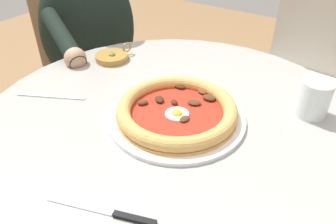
{
  "coord_description": "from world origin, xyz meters",
  "views": [
    {
      "loc": [
        -0.54,
        -0.33,
        1.2
      ],
      "look_at": [
        -0.01,
        0.01,
        0.75
      ],
      "focal_mm": 34.33,
      "sensor_mm": 36.0,
      "label": 1
    }
  ],
  "objects_px": {
    "cafe_chair_spare_far": "(301,65)",
    "fork_utensil": "(51,96)",
    "dining_table": "(174,161)",
    "diner_person": "(95,74)",
    "pizza_on_plate": "(177,111)",
    "water_glass": "(313,100)",
    "cafe_chair_diner": "(85,56)",
    "steak_knife": "(117,215)",
    "olive_pan": "(112,57)"
  },
  "relations": [
    {
      "from": "pizza_on_plate",
      "to": "water_glass",
      "type": "height_order",
      "value": "water_glass"
    },
    {
      "from": "steak_knife",
      "to": "olive_pan",
      "type": "bearing_deg",
      "value": 42.12
    },
    {
      "from": "diner_person",
      "to": "cafe_chair_spare_far",
      "type": "bearing_deg",
      "value": -51.82
    },
    {
      "from": "water_glass",
      "to": "steak_knife",
      "type": "xyz_separation_m",
      "value": [
        -0.49,
        0.2,
        -0.04
      ]
    },
    {
      "from": "cafe_chair_diner",
      "to": "cafe_chair_spare_far",
      "type": "distance_m",
      "value": 1.01
    },
    {
      "from": "water_glass",
      "to": "olive_pan",
      "type": "bearing_deg",
      "value": 93.65
    },
    {
      "from": "pizza_on_plate",
      "to": "cafe_chair_diner",
      "type": "distance_m",
      "value": 0.89
    },
    {
      "from": "pizza_on_plate",
      "to": "steak_knife",
      "type": "height_order",
      "value": "pizza_on_plate"
    },
    {
      "from": "water_glass",
      "to": "cafe_chair_spare_far",
      "type": "distance_m",
      "value": 0.78
    },
    {
      "from": "water_glass",
      "to": "cafe_chair_diner",
      "type": "xyz_separation_m",
      "value": [
        0.21,
        1.03,
        -0.23
      ]
    },
    {
      "from": "diner_person",
      "to": "cafe_chair_spare_far",
      "type": "xyz_separation_m",
      "value": [
        0.58,
        -0.74,
        0.01
      ]
    },
    {
      "from": "steak_knife",
      "to": "fork_utensil",
      "type": "bearing_deg",
      "value": 64.21
    },
    {
      "from": "olive_pan",
      "to": "cafe_chair_diner",
      "type": "distance_m",
      "value": 0.52
    },
    {
      "from": "water_glass",
      "to": "fork_utensil",
      "type": "height_order",
      "value": "water_glass"
    },
    {
      "from": "water_glass",
      "to": "cafe_chair_diner",
      "type": "distance_m",
      "value": 1.07
    },
    {
      "from": "water_glass",
      "to": "fork_utensil",
      "type": "bearing_deg",
      "value": 116.64
    },
    {
      "from": "dining_table",
      "to": "cafe_chair_diner",
      "type": "relative_size",
      "value": 1.08
    },
    {
      "from": "dining_table",
      "to": "diner_person",
      "type": "distance_m",
      "value": 0.71
    },
    {
      "from": "pizza_on_plate",
      "to": "fork_utensil",
      "type": "distance_m",
      "value": 0.35
    },
    {
      "from": "diner_person",
      "to": "cafe_chair_diner",
      "type": "height_order",
      "value": "diner_person"
    },
    {
      "from": "dining_table",
      "to": "water_glass",
      "type": "height_order",
      "value": "water_glass"
    },
    {
      "from": "olive_pan",
      "to": "fork_utensil",
      "type": "xyz_separation_m",
      "value": [
        -0.26,
        -0.01,
        -0.01
      ]
    },
    {
      "from": "steak_knife",
      "to": "diner_person",
      "type": "xyz_separation_m",
      "value": [
        0.63,
        0.69,
        -0.22
      ]
    },
    {
      "from": "cafe_chair_spare_far",
      "to": "fork_utensil",
      "type": "bearing_deg",
      "value": 156.44
    },
    {
      "from": "pizza_on_plate",
      "to": "cafe_chair_diner",
      "type": "relative_size",
      "value": 0.37
    },
    {
      "from": "diner_person",
      "to": "cafe_chair_spare_far",
      "type": "relative_size",
      "value": 1.33
    },
    {
      "from": "steak_knife",
      "to": "cafe_chair_diner",
      "type": "distance_m",
      "value": 1.1
    },
    {
      "from": "water_glass",
      "to": "steak_knife",
      "type": "bearing_deg",
      "value": 157.75
    },
    {
      "from": "dining_table",
      "to": "fork_utensil",
      "type": "xyz_separation_m",
      "value": [
        -0.1,
        0.33,
        0.15
      ]
    },
    {
      "from": "cafe_chair_diner",
      "to": "olive_pan",
      "type": "bearing_deg",
      "value": -120.84
    },
    {
      "from": "dining_table",
      "to": "pizza_on_plate",
      "type": "xyz_separation_m",
      "value": [
        0.0,
        -0.01,
        0.17
      ]
    },
    {
      "from": "dining_table",
      "to": "diner_person",
      "type": "xyz_separation_m",
      "value": [
        0.33,
        0.62,
        -0.07
      ]
    },
    {
      "from": "olive_pan",
      "to": "water_glass",
      "type": "bearing_deg",
      "value": -86.35
    },
    {
      "from": "fork_utensil",
      "to": "diner_person",
      "type": "relative_size",
      "value": 0.15
    },
    {
      "from": "water_glass",
      "to": "diner_person",
      "type": "xyz_separation_m",
      "value": [
        0.13,
        0.9,
        -0.26
      ]
    },
    {
      "from": "pizza_on_plate",
      "to": "cafe_chair_diner",
      "type": "xyz_separation_m",
      "value": [
        0.4,
        0.76,
        -0.21
      ]
    },
    {
      "from": "dining_table",
      "to": "fork_utensil",
      "type": "bearing_deg",
      "value": 107.39
    },
    {
      "from": "cafe_chair_diner",
      "to": "cafe_chair_spare_far",
      "type": "bearing_deg",
      "value": -59.7
    },
    {
      "from": "steak_knife",
      "to": "cafe_chair_spare_far",
      "type": "distance_m",
      "value": 1.23
    },
    {
      "from": "olive_pan",
      "to": "fork_utensil",
      "type": "bearing_deg",
      "value": -177.23
    },
    {
      "from": "cafe_chair_diner",
      "to": "water_glass",
      "type": "bearing_deg",
      "value": -101.42
    },
    {
      "from": "pizza_on_plate",
      "to": "olive_pan",
      "type": "relative_size",
      "value": 2.57
    },
    {
      "from": "steak_knife",
      "to": "diner_person",
      "type": "bearing_deg",
      "value": 47.77
    },
    {
      "from": "pizza_on_plate",
      "to": "olive_pan",
      "type": "xyz_separation_m",
      "value": [
        0.16,
        0.35,
        -0.01
      ]
    },
    {
      "from": "olive_pan",
      "to": "cafe_chair_spare_far",
      "type": "bearing_deg",
      "value": -31.16
    },
    {
      "from": "dining_table",
      "to": "cafe_chair_diner",
      "type": "bearing_deg",
      "value": 61.75
    },
    {
      "from": "olive_pan",
      "to": "diner_person",
      "type": "xyz_separation_m",
      "value": [
        0.17,
        0.28,
        -0.23
      ]
    },
    {
      "from": "pizza_on_plate",
      "to": "fork_utensil",
      "type": "relative_size",
      "value": 1.92
    },
    {
      "from": "fork_utensil",
      "to": "diner_person",
      "type": "xyz_separation_m",
      "value": [
        0.44,
        0.29,
        -0.22
      ]
    },
    {
      "from": "steak_knife",
      "to": "fork_utensil",
      "type": "height_order",
      "value": "steak_knife"
    }
  ]
}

